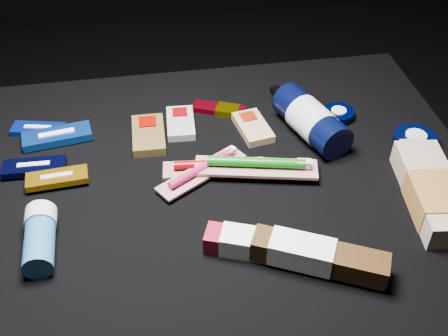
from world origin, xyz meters
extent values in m
plane|color=black|center=(0.00, 0.00, 0.00)|extent=(3.00, 3.00, 0.00)
cube|color=black|center=(0.00, 0.00, 0.20)|extent=(0.98, 0.78, 0.40)
cube|color=#0D2EBD|center=(-0.33, 0.21, 0.41)|extent=(0.11, 0.06, 0.01)
cube|color=white|center=(-0.33, 0.21, 0.41)|extent=(0.05, 0.02, 0.01)
cube|color=blue|center=(-0.29, 0.17, 0.41)|extent=(0.14, 0.07, 0.02)
cube|color=white|center=(-0.29, 0.17, 0.41)|extent=(0.07, 0.02, 0.02)
cube|color=black|center=(-0.33, 0.08, 0.41)|extent=(0.12, 0.05, 0.01)
cube|color=silver|center=(-0.33, 0.08, 0.41)|extent=(0.06, 0.01, 0.02)
cube|color=#C3830F|center=(-0.29, 0.04, 0.41)|extent=(0.11, 0.05, 0.01)
cube|color=#B8B8B4|center=(-0.29, 0.04, 0.41)|extent=(0.06, 0.01, 0.01)
cube|color=brown|center=(-0.12, 0.15, 0.41)|extent=(0.07, 0.12, 0.02)
cube|color=#770400|center=(-0.11, 0.18, 0.41)|extent=(0.04, 0.04, 0.02)
cube|color=#9C9D96|center=(-0.05, 0.18, 0.41)|extent=(0.06, 0.10, 0.02)
cube|color=#660008|center=(-0.05, 0.20, 0.41)|extent=(0.03, 0.03, 0.02)
cube|color=tan|center=(0.10, 0.14, 0.41)|extent=(0.07, 0.11, 0.02)
cube|color=maroon|center=(0.09, 0.16, 0.41)|extent=(0.04, 0.04, 0.02)
cube|color=maroon|center=(0.04, 0.22, 0.41)|extent=(0.12, 0.08, 0.01)
cube|color=#896E01|center=(0.06, 0.21, 0.41)|extent=(0.06, 0.05, 0.01)
cylinder|color=black|center=(0.21, 0.11, 0.44)|extent=(0.12, 0.19, 0.07)
cylinder|color=#B8B9B5|center=(0.21, 0.10, 0.44)|extent=(0.10, 0.10, 0.07)
cylinder|color=black|center=(0.17, 0.20, 0.44)|extent=(0.03, 0.03, 0.03)
cube|color=black|center=(0.17, 0.22, 0.43)|extent=(0.03, 0.04, 0.02)
cylinder|color=black|center=(0.28, 0.15, 0.41)|extent=(0.06, 0.06, 0.02)
cylinder|color=silver|center=(0.28, 0.15, 0.41)|extent=(0.03, 0.03, 0.02)
cylinder|color=black|center=(0.40, 0.04, 0.41)|extent=(0.08, 0.08, 0.02)
cylinder|color=silver|center=(0.40, 0.04, 0.41)|extent=(0.04, 0.04, 0.03)
cube|color=tan|center=(0.36, -0.11, 0.42)|extent=(0.11, 0.24, 0.05)
cube|color=#A06730|center=(0.36, -0.14, 0.42)|extent=(0.10, 0.12, 0.05)
cube|color=tan|center=(0.38, 0.00, 0.42)|extent=(0.05, 0.03, 0.03)
cylinder|color=#286391|center=(-0.30, -0.13, 0.42)|extent=(0.05, 0.10, 0.05)
cylinder|color=silver|center=(-0.30, -0.07, 0.43)|extent=(0.05, 0.03, 0.05)
cube|color=#B5AFA9|center=(0.00, 0.03, 0.40)|extent=(0.20, 0.07, 0.01)
cylinder|color=#7A0005|center=(0.00, 0.03, 0.41)|extent=(0.16, 0.03, 0.02)
cube|color=silver|center=(0.08, 0.02, 0.42)|extent=(0.02, 0.02, 0.01)
cube|color=beige|center=(-0.03, 0.02, 0.41)|extent=(0.18, 0.13, 0.01)
cylinder|color=#9C1A49|center=(-0.03, 0.02, 0.42)|extent=(0.13, 0.09, 0.01)
cube|color=silver|center=(0.04, 0.05, 0.42)|extent=(0.02, 0.02, 0.01)
cube|color=beige|center=(0.07, 0.00, 0.42)|extent=(0.23, 0.10, 0.01)
cylinder|color=#0B620E|center=(0.07, 0.00, 0.43)|extent=(0.18, 0.06, 0.02)
cube|color=silver|center=(0.16, -0.01, 0.43)|extent=(0.03, 0.02, 0.01)
cube|color=maroon|center=(0.05, -0.18, 0.42)|extent=(0.20, 0.11, 0.03)
cube|color=silver|center=(0.03, -0.18, 0.42)|extent=(0.10, 0.07, 0.04)
cube|color=#341E0A|center=(0.12, -0.22, 0.42)|extent=(0.21, 0.13, 0.04)
cube|color=silver|center=(0.10, -0.21, 0.43)|extent=(0.11, 0.09, 0.04)
camera|label=1|loc=(-0.11, -0.75, 1.10)|focal=45.00mm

